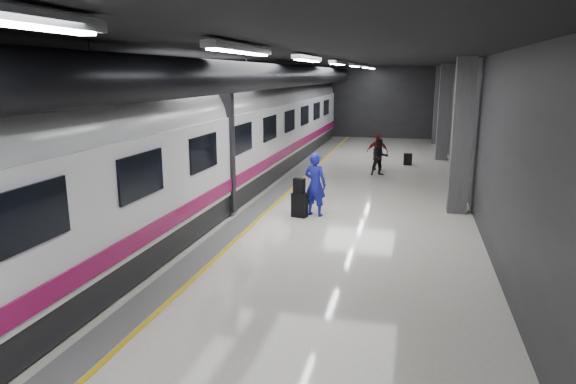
# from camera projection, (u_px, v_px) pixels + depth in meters

# --- Properties ---
(ground) EXTENTS (40.00, 40.00, 0.00)m
(ground) POSITION_uv_depth(u_px,v_px,m) (293.00, 220.00, 14.52)
(ground) COLOR white
(ground) RESTS_ON ground
(platform_hall) EXTENTS (10.02, 40.02, 4.51)m
(platform_hall) POSITION_uv_depth(u_px,v_px,m) (291.00, 91.00, 14.70)
(platform_hall) COLOR black
(platform_hall) RESTS_ON ground
(train) EXTENTS (3.05, 38.00, 4.05)m
(train) POSITION_uv_depth(u_px,v_px,m) (184.00, 143.00, 14.81)
(train) COLOR black
(train) RESTS_ON ground
(traveler_main) EXTENTS (0.77, 0.61, 1.84)m
(traveler_main) POSITION_uv_depth(u_px,v_px,m) (315.00, 184.00, 14.77)
(traveler_main) COLOR #1A2AC8
(traveler_main) RESTS_ON ground
(suitcase_main) EXTENTS (0.48, 0.36, 0.70)m
(suitcase_main) POSITION_uv_depth(u_px,v_px,m) (300.00, 205.00, 14.74)
(suitcase_main) COLOR black
(suitcase_main) RESTS_ON ground
(shoulder_bag) EXTENTS (0.36, 0.26, 0.43)m
(shoulder_bag) POSITION_uv_depth(u_px,v_px,m) (299.00, 186.00, 14.61)
(shoulder_bag) COLOR black
(shoulder_bag) RESTS_ON suitcase_main
(traveler_far_a) EXTENTS (0.90, 0.82, 1.50)m
(traveler_far_a) POSITION_uv_depth(u_px,v_px,m) (380.00, 157.00, 20.72)
(traveler_far_a) COLOR black
(traveler_far_a) RESTS_ON ground
(traveler_far_b) EXTENTS (0.97, 0.57, 1.55)m
(traveler_far_b) POSITION_uv_depth(u_px,v_px,m) (377.00, 152.00, 21.96)
(traveler_far_b) COLOR maroon
(traveler_far_b) RESTS_ON ground
(suitcase_far) EXTENTS (0.38, 0.27, 0.53)m
(suitcase_far) POSITION_uv_depth(u_px,v_px,m) (408.00, 159.00, 23.20)
(suitcase_far) COLOR black
(suitcase_far) RESTS_ON ground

